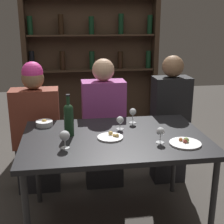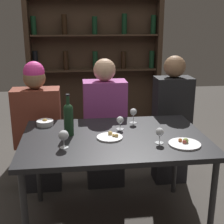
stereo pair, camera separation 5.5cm
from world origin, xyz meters
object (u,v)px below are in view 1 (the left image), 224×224
(wine_glass_3, at_px, (65,136))
(seated_person_right, at_px, (170,123))
(snack_bowl, at_px, (44,123))
(wine_glass_1, at_px, (120,121))
(food_plate_0, at_px, (111,137))
(seated_person_left, at_px, (37,131))
(seated_person_center, at_px, (104,128))
(wine_bottle, at_px, (69,118))
(wine_glass_0, at_px, (133,113))
(food_plate_1, at_px, (185,143))
(wine_glass_2, at_px, (160,132))

(wine_glass_3, height_order, seated_person_right, seated_person_right)
(wine_glass_3, bearing_deg, snack_bowl, 108.69)
(wine_glass_1, xyz_separation_m, snack_bowl, (-0.60, 0.18, -0.05))
(food_plate_0, height_order, seated_person_left, seated_person_left)
(wine_glass_1, xyz_separation_m, seated_person_left, (-0.70, 0.49, -0.23))
(seated_person_center, bearing_deg, wine_glass_1, -81.73)
(wine_glass_1, height_order, food_plate_0, wine_glass_1)
(wine_bottle, relative_size, wine_glass_0, 2.48)
(food_plate_1, xyz_separation_m, seated_person_left, (-1.10, 0.86, -0.17))
(wine_glass_3, bearing_deg, wine_glass_2, -0.09)
(wine_glass_2, bearing_deg, food_plate_1, -16.78)
(wine_glass_0, relative_size, seated_person_left, 0.10)
(wine_glass_1, relative_size, seated_person_right, 0.08)
(wine_glass_1, distance_m, seated_person_left, 0.89)
(wine_bottle, relative_size, wine_glass_1, 2.96)
(wine_glass_1, distance_m, wine_glass_2, 0.39)
(wine_glass_0, xyz_separation_m, wine_glass_2, (0.10, -0.46, -0.01))
(wine_glass_1, bearing_deg, snack_bowl, 163.65)
(wine_glass_1, height_order, seated_person_right, seated_person_right)
(wine_glass_1, distance_m, snack_bowl, 0.63)
(snack_bowl, bearing_deg, seated_person_right, 14.93)
(wine_glass_0, height_order, food_plate_1, wine_glass_0)
(snack_bowl, bearing_deg, wine_bottle, -51.63)
(wine_bottle, bearing_deg, snack_bowl, 128.37)
(wine_bottle, xyz_separation_m, snack_bowl, (-0.20, 0.25, -0.12))
(snack_bowl, relative_size, seated_person_center, 0.11)
(food_plate_0, relative_size, snack_bowl, 1.40)
(food_plate_0, xyz_separation_m, seated_person_right, (0.69, 0.67, -0.15))
(snack_bowl, height_order, seated_person_center, seated_person_center)
(wine_glass_0, height_order, food_plate_0, wine_glass_0)
(wine_glass_0, bearing_deg, wine_glass_3, -141.13)
(food_plate_1, distance_m, seated_person_center, 1.00)
(seated_person_center, bearing_deg, wine_glass_3, -114.09)
(wine_glass_2, relative_size, seated_person_right, 0.09)
(snack_bowl, bearing_deg, food_plate_1, -28.57)
(wine_bottle, bearing_deg, wine_glass_0, 21.99)
(wine_glass_3, xyz_separation_m, food_plate_0, (0.33, 0.14, -0.08))
(food_plate_1, bearing_deg, wine_bottle, 159.94)
(wine_glass_0, bearing_deg, food_plate_0, -126.45)
(food_plate_0, xyz_separation_m, seated_person_left, (-0.60, 0.67, -0.17))
(wine_glass_1, xyz_separation_m, food_plate_0, (-0.10, -0.18, -0.06))
(seated_person_left, bearing_deg, snack_bowl, -72.64)
(wine_glass_0, xyz_separation_m, food_plate_1, (0.27, -0.51, -0.08))
(wine_glass_0, xyz_separation_m, seated_person_center, (-0.20, 0.35, -0.25))
(wine_bottle, height_order, food_plate_1, wine_bottle)
(food_plate_1, xyz_separation_m, seated_person_center, (-0.47, 0.86, -0.17))
(seated_person_center, bearing_deg, seated_person_right, 0.00)
(wine_glass_0, bearing_deg, wine_glass_2, -77.62)
(wine_glass_3, bearing_deg, seated_person_left, 108.18)
(wine_bottle, relative_size, seated_person_center, 0.25)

